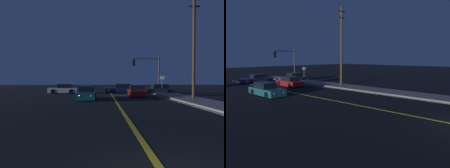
# 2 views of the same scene
# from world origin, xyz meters

# --- Properties ---
(sidewalk_right) EXTENTS (3.20, 45.64, 0.15)m
(sidewalk_right) POSITION_xyz_m (7.36, 12.68, 0.07)
(sidewalk_right) COLOR gray
(sidewalk_right) RESTS_ON ground
(lane_line_center) EXTENTS (0.20, 43.11, 0.01)m
(lane_line_center) POSITION_xyz_m (0.00, 12.68, 0.01)
(lane_line_center) COLOR gold
(lane_line_center) RESTS_ON ground
(lane_line_edge_right) EXTENTS (0.16, 43.11, 0.01)m
(lane_line_edge_right) POSITION_xyz_m (5.51, 12.68, 0.01)
(lane_line_edge_right) COLOR silver
(lane_line_edge_right) RESTS_ON ground
(stop_bar) EXTENTS (5.76, 0.50, 0.01)m
(stop_bar) POSITION_xyz_m (2.88, 23.86, 0.01)
(stop_bar) COLOR silver
(stop_bar) RESTS_ON ground
(car_side_waiting_navy) EXTENTS (4.74, 1.82, 1.34)m
(car_side_waiting_navy) POSITION_xyz_m (1.66, 29.02, 0.58)
(car_side_waiting_navy) COLOR navy
(car_side_waiting_navy) RESTS_ON ground
(car_distant_tail_white) EXTENTS (4.17, 1.96, 1.34)m
(car_distant_tail_white) POSITION_xyz_m (-6.83, 28.20, 0.58)
(car_distant_tail_white) COLOR silver
(car_distant_tail_white) RESTS_ON ground
(car_parked_curb_charcoal) EXTENTS (4.66, 1.95, 1.34)m
(car_parked_curb_charcoal) POSITION_xyz_m (6.58, 26.51, 0.58)
(car_parked_curb_charcoal) COLOR #2D2D33
(car_parked_curb_charcoal) RESTS_ON ground
(car_following_oncoming_red) EXTENTS (1.98, 4.21, 1.34)m
(car_following_oncoming_red) POSITION_xyz_m (2.83, 22.10, 0.58)
(car_following_oncoming_red) COLOR maroon
(car_following_oncoming_red) RESTS_ON ground
(car_lead_oncoming_teal) EXTENTS (1.86, 4.61, 1.34)m
(car_lead_oncoming_teal) POSITION_xyz_m (-2.79, 18.09, 0.58)
(car_lead_oncoming_teal) COLOR #195960
(car_lead_oncoming_teal) RESTS_ON ground
(traffic_signal_near_right) EXTENTS (3.69, 0.28, 5.26)m
(traffic_signal_near_right) POSITION_xyz_m (5.19, 26.16, 3.51)
(traffic_signal_near_right) COLOR #38383D
(traffic_signal_near_right) RESTS_ON ground
(utility_pole_right) EXTENTS (1.42, 0.28, 10.49)m
(utility_pole_right) POSITION_xyz_m (7.66, 17.06, 5.43)
(utility_pole_right) COLOR #4C3823
(utility_pole_right) RESTS_ON ground
(street_sign_corner) EXTENTS (0.56, 0.12, 2.48)m
(street_sign_corner) POSITION_xyz_m (6.26, 23.36, 1.66)
(street_sign_corner) COLOR slate
(street_sign_corner) RESTS_ON ground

